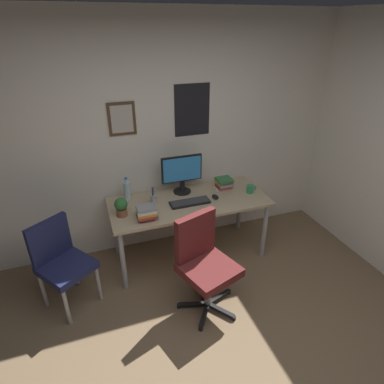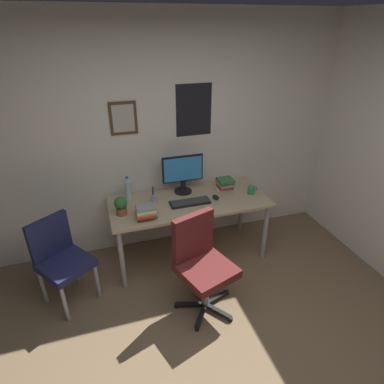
% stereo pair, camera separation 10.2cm
% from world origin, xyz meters
% --- Properties ---
extents(wall_back, '(4.40, 0.10, 2.60)m').
position_xyz_m(wall_back, '(-0.00, 2.15, 1.30)').
color(wall_back, silver).
rests_on(wall_back, ground_plane).
extents(desk, '(1.72, 0.74, 0.73)m').
position_xyz_m(desk, '(0.22, 1.70, 0.66)').
color(desk, tan).
rests_on(desk, ground_plane).
extents(office_chair, '(0.59, 0.60, 0.95)m').
position_xyz_m(office_chair, '(0.10, 0.95, 0.53)').
color(office_chair, '#591E1E').
rests_on(office_chair, ground_plane).
extents(side_chair, '(0.59, 0.59, 0.88)m').
position_xyz_m(side_chair, '(-1.13, 1.41, 0.50)').
color(side_chair, '#1E234C').
rests_on(side_chair, ground_plane).
extents(monitor, '(0.46, 0.20, 0.43)m').
position_xyz_m(monitor, '(0.21, 1.91, 0.97)').
color(monitor, black).
rests_on(monitor, desk).
extents(keyboard, '(0.43, 0.15, 0.03)m').
position_xyz_m(keyboard, '(0.21, 1.63, 0.74)').
color(keyboard, black).
rests_on(keyboard, desk).
extents(computer_mouse, '(0.06, 0.11, 0.04)m').
position_xyz_m(computer_mouse, '(0.51, 1.64, 0.75)').
color(computer_mouse, black).
rests_on(computer_mouse, desk).
extents(water_bottle, '(0.07, 0.07, 0.25)m').
position_xyz_m(water_bottle, '(-0.40, 1.95, 0.84)').
color(water_bottle, silver).
rests_on(water_bottle, desk).
extents(coffee_mug_near, '(0.12, 0.08, 0.09)m').
position_xyz_m(coffee_mug_near, '(0.93, 1.64, 0.78)').
color(coffee_mug_near, '#2D8C59').
rests_on(coffee_mug_near, desk).
extents(potted_plant, '(0.13, 0.13, 0.20)m').
position_xyz_m(potted_plant, '(-0.51, 1.63, 0.83)').
color(potted_plant, brown).
rests_on(potted_plant, desk).
extents(pen_cup, '(0.07, 0.07, 0.20)m').
position_xyz_m(pen_cup, '(-0.15, 1.76, 0.78)').
color(pen_cup, '#9EA0A5').
rests_on(pen_cup, desk).
extents(book_stack_left, '(0.21, 0.17, 0.13)m').
position_xyz_m(book_stack_left, '(0.69, 1.83, 0.80)').
color(book_stack_left, silver).
rests_on(book_stack_left, desk).
extents(book_stack_right, '(0.20, 0.18, 0.12)m').
position_xyz_m(book_stack_right, '(-0.29, 1.49, 0.79)').
color(book_stack_right, '#26727A').
rests_on(book_stack_right, desk).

